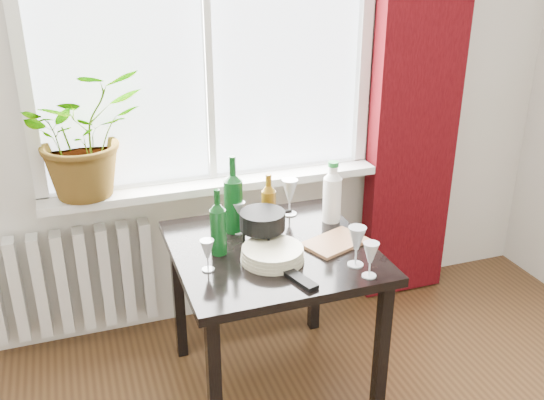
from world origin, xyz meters
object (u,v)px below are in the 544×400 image
object	(u,v)px
potted_plant	(83,133)
tv_remote	(300,280)
radiator	(73,281)
wineglass_back_left	(238,217)
wineglass_back_center	(290,197)
wineglass_far_right	(370,259)
wine_bottle_left	(218,222)
plate_stack	(273,254)
wine_bottle_right	(233,194)
wineglass_front_left	(207,255)
cutting_board	(335,242)
cleaning_bottle	(332,191)
wineglass_front_right	(356,246)
table	(272,266)
fondue_pot	(263,228)
bottle_amber	(269,201)

from	to	relation	value
potted_plant	tv_remote	size ratio (longest dim) A/B	3.60
radiator	wineglass_back_left	distance (m)	0.97
wineglass_back_center	potted_plant	bearing A→B (deg)	160.45
wineglass_back_center	tv_remote	size ratio (longest dim) A/B	1.10
wineglass_far_right	radiator	bearing A→B (deg)	138.86
wineglass_back_left	wine_bottle_left	bearing A→B (deg)	-129.38
potted_plant	wineglass_back_center	bearing A→B (deg)	-19.55
radiator	plate_stack	size ratio (longest dim) A/B	2.97
wine_bottle_left	plate_stack	size ratio (longest dim) A/B	1.10
wine_bottle_right	wineglass_front_left	world-z (taller)	wine_bottle_right
radiator	wineglass_front_left	bearing A→B (deg)	-53.58
wine_bottle_right	cutting_board	distance (m)	0.50
radiator	cleaning_bottle	size ratio (longest dim) A/B	2.64
wineglass_back_center	plate_stack	distance (m)	0.47
wineglass_far_right	wine_bottle_left	bearing A→B (deg)	143.18
wine_bottle_right	wineglass_back_left	bearing A→B (deg)	-59.19
plate_stack	radiator	bearing A→B (deg)	137.78
wineglass_back_left	wineglass_back_center	bearing A→B (deg)	20.64
cleaning_bottle	wineglass_far_right	world-z (taller)	cleaning_bottle
wineglass_back_left	wineglass_front_left	bearing A→B (deg)	-126.22
wineglass_back_center	wineglass_back_left	world-z (taller)	wineglass_back_center
plate_stack	wineglass_front_right	bearing A→B (deg)	-26.19
wineglass_far_right	potted_plant	bearing A→B (deg)	135.48
table	tv_remote	world-z (taller)	tv_remote
wine_bottle_left	wineglass_front_right	xyz separation A→B (m)	(0.50, -0.29, -0.06)
wine_bottle_right	radiator	bearing A→B (deg)	150.45
plate_stack	cleaning_bottle	bearing A→B (deg)	34.98
wine_bottle_right	cleaning_bottle	size ratio (longest dim) A/B	1.21
wine_bottle_left	wineglass_back_center	xyz separation A→B (m)	(0.42, 0.27, -0.05)
tv_remote	cutting_board	size ratio (longest dim) A/B	0.63
cleaning_bottle	wineglass_front_right	world-z (taller)	cleaning_bottle
potted_plant	wine_bottle_right	distance (m)	0.76
wineglass_front_right	wineglass_back_left	size ratio (longest dim) A/B	1.16
wineglass_front_left	wine_bottle_left	bearing A→B (deg)	58.25
table	potted_plant	bearing A→B (deg)	139.02
potted_plant	tv_remote	distance (m)	1.24
wineglass_front_left	cutting_board	size ratio (longest dim) A/B	0.51
wineglass_front_right	wineglass_front_left	world-z (taller)	wineglass_front_right
potted_plant	plate_stack	bearing A→B (deg)	-47.09
fondue_pot	tv_remote	xyz separation A→B (m)	(0.04, -0.35, -0.07)
table	wine_bottle_right	world-z (taller)	wine_bottle_right
wineglass_far_right	tv_remote	world-z (taller)	wineglass_far_right
potted_plant	bottle_amber	bearing A→B (deg)	-29.89
tv_remote	wine_bottle_right	bearing A→B (deg)	85.76
wineglass_far_right	tv_remote	bearing A→B (deg)	169.21
radiator	wineglass_front_right	bearing A→B (deg)	-38.43
plate_stack	wineglass_back_center	bearing A→B (deg)	60.65
bottle_amber	cutting_board	world-z (taller)	bottle_amber
wineglass_front_right	wineglass_far_right	bearing A→B (deg)	-83.56
potted_plant	wineglass_front_left	world-z (taller)	potted_plant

